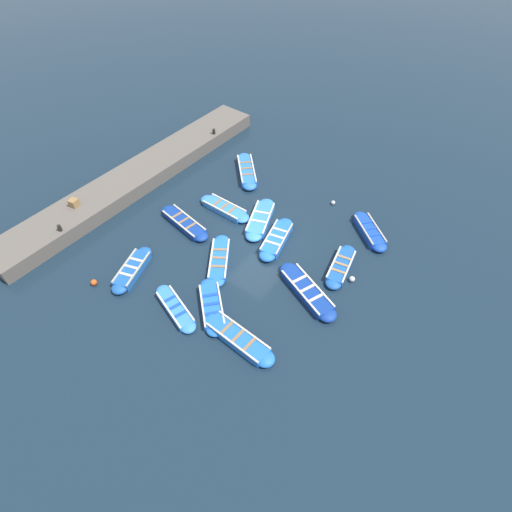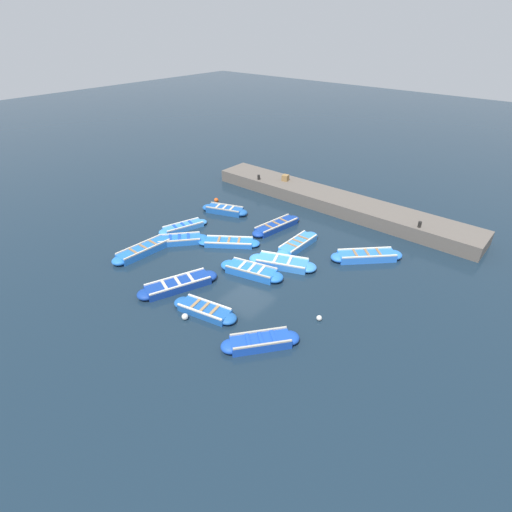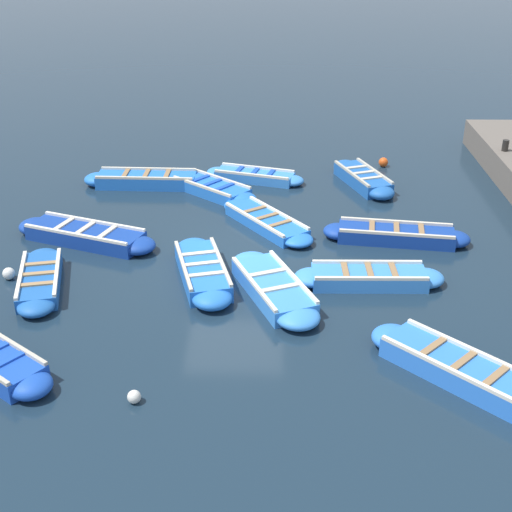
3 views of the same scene
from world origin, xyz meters
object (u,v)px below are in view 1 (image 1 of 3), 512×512
Objects in this scene: boat_stern_in at (341,266)px; boat_outer_left at (212,306)px; boat_inner_gap at (225,209)px; buoy_yellow_far at (333,203)px; boat_bow_out at (260,219)px; boat_tucked at (184,223)px; boat_near_quay at (219,260)px; wooden_crate at (74,203)px; bollard_north at (60,228)px; bollard_mid_north at (214,131)px; boat_alongside at (175,308)px; boat_centre at (369,231)px; boat_mid_row at (277,239)px; buoy_orange_near at (94,282)px; boat_end_of_row at (307,291)px; boat_far_corner at (247,171)px; buoy_white_drifting at (352,279)px; boat_outer_right at (132,270)px; boat_drifting at (238,338)px.

boat_stern_in is 1.06× the size of boat_outer_left.
buoy_yellow_far is at bearing 43.08° from boat_inner_gap.
boat_bow_out is at bearing -122.80° from buoy_yellow_far.
boat_near_quay is at bearing -14.36° from boat_tucked.
boat_bow_out is (-5.33, 0.29, 0.02)m from boat_stern_in.
wooden_crate is at bearing -157.30° from boat_stern_in.
bollard_north reaches higher than boat_bow_out.
wooden_crate reaches higher than boat_outer_left.
boat_outer_left is 13.89m from bollard_mid_north.
boat_alongside is 1.08× the size of boat_centre.
boat_mid_row is at bearing -2.89° from boat_inner_gap.
boat_tucked is at bearing -156.41° from boat_mid_row.
boat_mid_row is 4.65m from buoy_yellow_far.
boat_inner_gap reaches higher than buoy_orange_near.
boat_mid_row is 0.88× the size of boat_end_of_row.
boat_tucked reaches higher than boat_outer_left.
boat_mid_row is (4.84, 2.11, 0.02)m from boat_tucked.
boat_outer_left is at bearing -73.40° from boat_bow_out.
boat_outer_left is at bearing 9.90° from bollard_north.
bollard_mid_north is (-5.10, 4.88, 0.86)m from boat_inner_gap.
boat_far_corner is at bearing 138.19° from boat_bow_out.
wooden_crate is at bearing 172.55° from boat_alongside.
boat_end_of_row is (8.02, 0.18, 0.01)m from boat_tucked.
boat_outer_left is at bearing -128.68° from buoy_white_drifting.
boat_mid_row reaches higher than boat_near_quay.
boat_far_corner reaches higher than boat_inner_gap.
boat_stern_in is 13.49m from bollard_mid_north.
boat_outer_left is (4.62, 0.80, -0.03)m from boat_outer_right.
buoy_orange_near is at bearing -141.23° from buoy_white_drifting.
boat_stern_in is 5.03m from buoy_yellow_far.
boat_outer_right is at bearing 62.24° from buoy_orange_near.
boat_stern_in is at bearing 1.84° from boat_inner_gap.
buoy_yellow_far is at bearing -2.94° from bollard_mid_north.
boat_outer_left is (-3.02, -3.43, -0.03)m from boat_end_of_row.
boat_near_quay is (-5.14, -6.59, -0.05)m from boat_centre.
boat_near_quay is 6.19m from boat_stern_in.
boat_outer_left is (1.65, -2.39, 0.02)m from boat_near_quay.
bollard_mid_north reaches higher than boat_outer_right.
boat_near_quay is 4.75m from boat_drifting.
boat_alongside is 0.87× the size of boat_bow_out.
bollard_north is at bearing -151.94° from boat_near_quay.
boat_tucked is 10.25m from boat_centre.
boat_far_corner is at bearing 93.68° from boat_outer_right.
wooden_crate is 5.42m from buoy_orange_near.
boat_near_quay is at bearing 124.61° from boat_outer_left.
boat_alongside is 3.52m from boat_near_quay.
boat_centre reaches higher than boat_outer_right.
buoy_orange_near is (-3.69, -8.57, -0.03)m from boat_bow_out.
bollard_mid_north is (-7.85, 11.55, 0.89)m from boat_alongside.
boat_stern_in is 5.34m from boat_bow_out.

